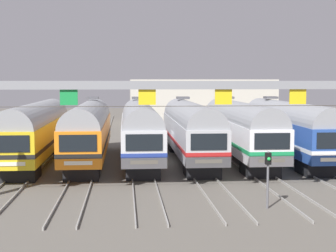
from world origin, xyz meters
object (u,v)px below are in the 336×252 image
at_px(commuter_train_yellow, 37,129).
at_px(yard_signal_mast, 268,169).
at_px(commuter_train_stainless, 190,128).
at_px(commuter_train_white, 240,128).
at_px(commuter_train_orange, 89,129).
at_px(catenary_gantry, 185,103).
at_px(commuter_train_blue, 288,127).
at_px(commuter_train_silver, 140,129).

relative_size(commuter_train_yellow, yard_signal_mast, 6.19).
xyz_separation_m(commuter_train_stainless, commuter_train_white, (4.02, 0.00, 0.00)).
bearing_deg(commuter_train_orange, commuter_train_white, 0.00).
xyz_separation_m(commuter_train_orange, commuter_train_white, (12.05, 0.00, 0.00)).
bearing_deg(catenary_gantry, yard_signal_mast, -21.46).
distance_m(commuter_train_stainless, commuter_train_blue, 8.04).
height_order(commuter_train_white, catenary_gantry, catenary_gantry).
relative_size(commuter_train_silver, catenary_gantry, 0.71).
bearing_deg(catenary_gantry, commuter_train_white, 65.94).
xyz_separation_m(commuter_train_stainless, yard_signal_mast, (2.01, -15.08, -0.65)).
xyz_separation_m(commuter_train_orange, yard_signal_mast, (10.05, -15.08, -0.65)).
bearing_deg(commuter_train_white, commuter_train_orange, 180.00).
bearing_deg(commuter_train_stainless, commuter_train_yellow, -179.98).
relative_size(commuter_train_yellow, commuter_train_stainless, 1.00).
height_order(commuter_train_yellow, catenary_gantry, catenary_gantry).
bearing_deg(commuter_train_yellow, catenary_gantry, -53.34).
bearing_deg(catenary_gantry, commuter_train_orange, 114.06).
distance_m(commuter_train_white, commuter_train_blue, 4.02).
distance_m(commuter_train_yellow, commuter_train_silver, 8.04).
relative_size(commuter_train_yellow, commuter_train_white, 1.00).
bearing_deg(commuter_train_orange, commuter_train_blue, 0.00).
xyz_separation_m(commuter_train_silver, commuter_train_blue, (12.05, 0.00, 0.00)).
relative_size(commuter_train_silver, commuter_train_white, 1.00).
bearing_deg(commuter_train_silver, commuter_train_white, 0.00).
distance_m(commuter_train_silver, commuter_train_blue, 12.05).
xyz_separation_m(commuter_train_orange, commuter_train_stainless, (8.04, 0.00, 0.00)).
bearing_deg(commuter_train_silver, catenary_gantry, -81.53).
distance_m(commuter_train_silver, commuter_train_stainless, 4.02).
xyz_separation_m(commuter_train_silver, commuter_train_white, (8.04, 0.00, 0.00)).
xyz_separation_m(commuter_train_white, commuter_train_blue, (4.02, 0.00, 0.00)).
bearing_deg(commuter_train_yellow, commuter_train_orange, 0.06).
bearing_deg(commuter_train_white, catenary_gantry, -114.06).
distance_m(commuter_train_yellow, commuter_train_blue, 20.09).
height_order(commuter_train_stainless, yard_signal_mast, commuter_train_stainless).
relative_size(commuter_train_orange, commuter_train_stainless, 1.00).
relative_size(commuter_train_yellow, commuter_train_silver, 1.00).
bearing_deg(commuter_train_blue, commuter_train_yellow, -179.99).
xyz_separation_m(commuter_train_stainless, commuter_train_blue, (8.04, 0.00, 0.00)).
relative_size(commuter_train_silver, yard_signal_mast, 6.19).
bearing_deg(commuter_train_blue, yard_signal_mast, -111.79).
distance_m(commuter_train_blue, catenary_gantry, 17.03).
relative_size(commuter_train_orange, commuter_train_blue, 1.00).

